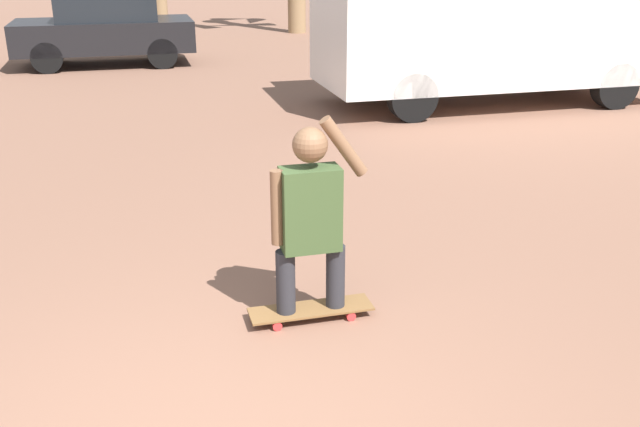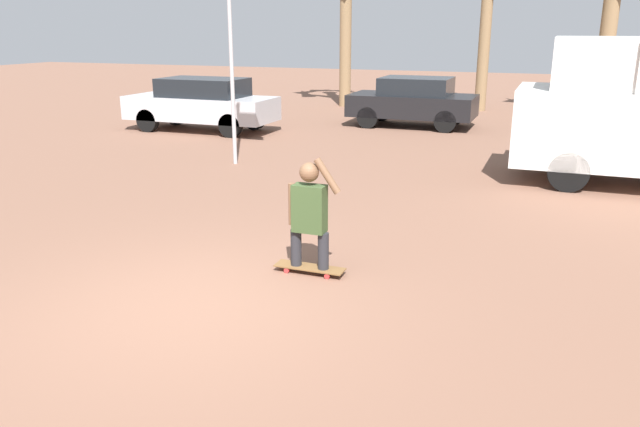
# 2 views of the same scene
# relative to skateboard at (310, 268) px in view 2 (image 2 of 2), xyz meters

# --- Properties ---
(ground_plane) EXTENTS (80.00, 80.00, 0.00)m
(ground_plane) POSITION_rel_skateboard_xyz_m (-0.91, -1.41, -0.07)
(ground_plane) COLOR brown
(skateboard) EXTENTS (0.91, 0.26, 0.08)m
(skateboard) POSITION_rel_skateboard_xyz_m (0.00, 0.00, 0.00)
(skateboard) COLOR brown
(skateboard) RESTS_ON ground_plane
(person_skateboarder) EXTENTS (0.70, 0.25, 1.44)m
(person_skateboarder) POSITION_rel_skateboard_xyz_m (-0.00, -0.00, 0.78)
(person_skateboarder) COLOR #28282D
(person_skateboarder) RESTS_ON skateboard
(parked_car_black) EXTENTS (3.89, 1.91, 1.53)m
(parked_car_black) POSITION_rel_skateboard_xyz_m (-1.54, 12.62, 0.73)
(parked_car_black) COLOR black
(parked_car_black) RESTS_ON ground_plane
(parked_car_silver) EXTENTS (4.54, 1.74, 1.58)m
(parked_car_silver) POSITION_rel_skateboard_xyz_m (-7.32, 9.49, 0.76)
(parked_car_silver) COLOR black
(parked_car_silver) RESTS_ON ground_plane
(flagpole) EXTENTS (0.82, 0.12, 5.43)m
(flagpole) POSITION_rel_skateboard_xyz_m (-4.03, 5.60, 3.06)
(flagpole) COLOR #B7B7BC
(flagpole) RESTS_ON ground_plane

